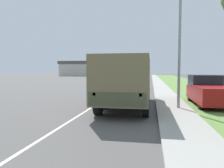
{
  "coord_description": "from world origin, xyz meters",
  "views": [
    {
      "loc": [
        3.29,
        -0.73,
        2.1
      ],
      "look_at": [
        0.79,
        13.27,
        1.21
      ],
      "focal_mm": 35.0,
      "sensor_mm": 36.0,
      "label": 1
    }
  ],
  "objects_px": {
    "car_nearest_ahead": "(138,83)",
    "military_truck": "(127,79)",
    "car_farthest_ahead": "(137,74)",
    "car_second_ahead": "(117,79)",
    "pickup_truck": "(209,91)",
    "lamp_post": "(176,29)",
    "car_third_ahead": "(128,77)",
    "car_fourth_ahead": "(132,76)"
  },
  "relations": [
    {
      "from": "car_third_ahead",
      "to": "pickup_truck",
      "type": "bearing_deg",
      "value": -76.36
    },
    {
      "from": "car_third_ahead",
      "to": "lamp_post",
      "type": "bearing_deg",
      "value": -80.46
    },
    {
      "from": "car_third_ahead",
      "to": "car_farthest_ahead",
      "type": "height_order",
      "value": "car_farthest_ahead"
    },
    {
      "from": "car_fourth_ahead",
      "to": "lamp_post",
      "type": "distance_m",
      "value": 48.51
    },
    {
      "from": "car_second_ahead",
      "to": "car_nearest_ahead",
      "type": "bearing_deg",
      "value": -67.65
    },
    {
      "from": "military_truck",
      "to": "lamp_post",
      "type": "height_order",
      "value": "lamp_post"
    },
    {
      "from": "military_truck",
      "to": "pickup_truck",
      "type": "bearing_deg",
      "value": 20.73
    },
    {
      "from": "car_nearest_ahead",
      "to": "car_second_ahead",
      "type": "xyz_separation_m",
      "value": [
        -4.01,
        9.76,
        0.02
      ]
    },
    {
      "from": "military_truck",
      "to": "car_nearest_ahead",
      "type": "xyz_separation_m",
      "value": [
        -0.14,
        13.43,
        -0.94
      ]
    },
    {
      "from": "car_third_ahead",
      "to": "pickup_truck",
      "type": "distance_m",
      "value": 35.93
    },
    {
      "from": "car_nearest_ahead",
      "to": "car_farthest_ahead",
      "type": "xyz_separation_m",
      "value": [
        -3.29,
        47.57,
        0.12
      ]
    },
    {
      "from": "car_nearest_ahead",
      "to": "car_third_ahead",
      "type": "bearing_deg",
      "value": 98.61
    },
    {
      "from": "pickup_truck",
      "to": "lamp_post",
      "type": "distance_m",
      "value": 4.61
    },
    {
      "from": "lamp_post",
      "to": "pickup_truck",
      "type": "bearing_deg",
      "value": 43.69
    },
    {
      "from": "military_truck",
      "to": "lamp_post",
      "type": "xyz_separation_m",
      "value": [
        2.56,
        -0.33,
        2.66
      ]
    },
    {
      "from": "military_truck",
      "to": "car_fourth_ahead",
      "type": "distance_m",
      "value": 47.78
    },
    {
      "from": "car_second_ahead",
      "to": "pickup_truck",
      "type": "bearing_deg",
      "value": -67.25
    },
    {
      "from": "pickup_truck",
      "to": "car_nearest_ahead",
      "type": "bearing_deg",
      "value": 113.09
    },
    {
      "from": "car_farthest_ahead",
      "to": "pickup_truck",
      "type": "bearing_deg",
      "value": -82.07
    },
    {
      "from": "car_third_ahead",
      "to": "car_fourth_ahead",
      "type": "height_order",
      "value": "car_third_ahead"
    },
    {
      "from": "car_nearest_ahead",
      "to": "car_fourth_ahead",
      "type": "xyz_separation_m",
      "value": [
        -3.69,
        34.19,
        -0.02
      ]
    },
    {
      "from": "military_truck",
      "to": "pickup_truck",
      "type": "height_order",
      "value": "military_truck"
    },
    {
      "from": "pickup_truck",
      "to": "lamp_post",
      "type": "bearing_deg",
      "value": -136.31
    },
    {
      "from": "car_third_ahead",
      "to": "lamp_post",
      "type": "xyz_separation_m",
      "value": [
        6.23,
        -37.07,
        3.55
      ]
    },
    {
      "from": "military_truck",
      "to": "car_nearest_ahead",
      "type": "distance_m",
      "value": 13.46
    },
    {
      "from": "car_fourth_ahead",
      "to": "car_third_ahead",
      "type": "bearing_deg",
      "value": -89.15
    },
    {
      "from": "military_truck",
      "to": "car_second_ahead",
      "type": "xyz_separation_m",
      "value": [
        -4.15,
        23.19,
        -0.92
      ]
    },
    {
      "from": "military_truck",
      "to": "car_farthest_ahead",
      "type": "bearing_deg",
      "value": 93.22
    },
    {
      "from": "car_nearest_ahead",
      "to": "car_fourth_ahead",
      "type": "distance_m",
      "value": 34.39
    },
    {
      "from": "car_second_ahead",
      "to": "lamp_post",
      "type": "distance_m",
      "value": 24.72
    },
    {
      "from": "car_fourth_ahead",
      "to": "lamp_post",
      "type": "bearing_deg",
      "value": -82.41
    },
    {
      "from": "military_truck",
      "to": "car_farthest_ahead",
      "type": "height_order",
      "value": "military_truck"
    },
    {
      "from": "military_truck",
      "to": "car_second_ahead",
      "type": "height_order",
      "value": "military_truck"
    },
    {
      "from": "car_second_ahead",
      "to": "lamp_post",
      "type": "xyz_separation_m",
      "value": [
        6.71,
        -23.52,
        3.59
      ]
    },
    {
      "from": "car_third_ahead",
      "to": "car_fourth_ahead",
      "type": "distance_m",
      "value": 10.88
    },
    {
      "from": "car_second_ahead",
      "to": "car_farthest_ahead",
      "type": "xyz_separation_m",
      "value": [
        0.72,
        37.81,
        0.1
      ]
    },
    {
      "from": "lamp_post",
      "to": "car_farthest_ahead",
      "type": "bearing_deg",
      "value": 95.58
    },
    {
      "from": "military_truck",
      "to": "car_farthest_ahead",
      "type": "relative_size",
      "value": 1.79
    },
    {
      "from": "car_farthest_ahead",
      "to": "lamp_post",
      "type": "relative_size",
      "value": 0.64
    },
    {
      "from": "car_nearest_ahead",
      "to": "military_truck",
      "type": "bearing_deg",
      "value": -89.42
    },
    {
      "from": "military_truck",
      "to": "car_fourth_ahead",
      "type": "relative_size",
      "value": 1.66
    },
    {
      "from": "car_farthest_ahead",
      "to": "lamp_post",
      "type": "xyz_separation_m",
      "value": [
        5.99,
        -61.33,
        3.48
      ]
    }
  ]
}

